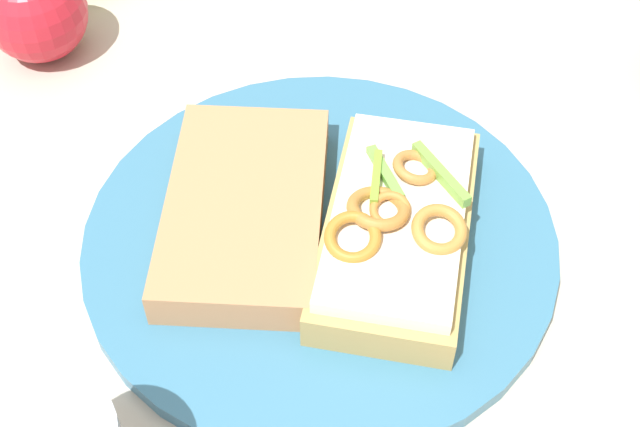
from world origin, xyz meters
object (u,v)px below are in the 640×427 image
at_px(sandwich, 397,226).
at_px(apple_3, 35,11).
at_px(bread_slice_side, 245,209).
at_px(plate, 320,239).

height_order(sandwich, apple_3, apple_3).
relative_size(sandwich, bread_slice_side, 1.15).
xyz_separation_m(sandwich, bread_slice_side, (-0.08, -0.06, -0.01)).
relative_size(bread_slice_side, apple_3, 2.06).
bearing_deg(apple_3, bread_slice_side, -0.31).
bearing_deg(plate, bread_slice_side, -143.70).
height_order(plate, sandwich, sandwich).
height_order(plate, apple_3, apple_3).
bearing_deg(apple_3, sandwich, 9.64).
xyz_separation_m(plate, apple_3, (-0.29, -0.03, 0.03)).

